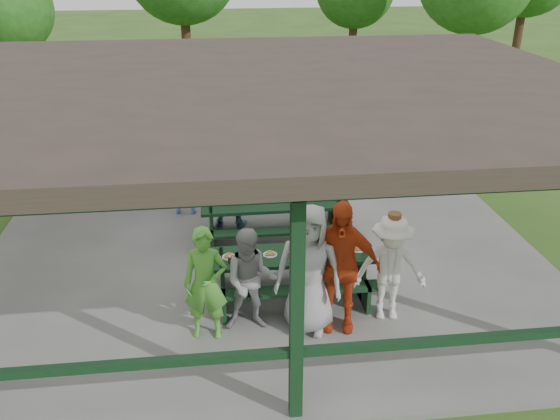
{
  "coord_description": "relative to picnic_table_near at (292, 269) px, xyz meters",
  "views": [
    {
      "loc": [
        -0.83,
        -9.23,
        5.27
      ],
      "look_at": [
        0.23,
        -0.3,
        1.2
      ],
      "focal_mm": 38.0,
      "sensor_mm": 36.0,
      "label": 1
    }
  ],
  "objects": [
    {
      "name": "concrete_slab",
      "position": [
        -0.31,
        1.2,
        -0.52
      ],
      "size": [
        10.0,
        8.0,
        0.1
      ],
      "primitive_type": "cube",
      "color": "#62625D",
      "rests_on": "ground"
    },
    {
      "name": "contestant_red",
      "position": [
        0.55,
        -0.9,
        0.53
      ],
      "size": [
        1.25,
        0.72,
        2.0
      ],
      "primitive_type": "imported",
      "rotation": [
        0.0,
        0.0,
        -0.21
      ],
      "color": "#B73614",
      "rests_on": "concrete_slab"
    },
    {
      "name": "tree_far_left",
      "position": [
        -7.8,
        13.98,
        2.59
      ],
      "size": [
        3.0,
        3.0,
        4.68
      ],
      "color": "#362215",
      "rests_on": "ground"
    },
    {
      "name": "farm_trailer",
      "position": [
        -2.77,
        9.87,
        0.17
      ],
      "size": [
        4.29,
        2.07,
        1.5
      ],
      "rotation": [
        0.0,
        0.0,
        -0.07
      ],
      "color": "navy",
      "rests_on": "ground"
    },
    {
      "name": "table_setting",
      "position": [
        -0.1,
        0.02,
        0.31
      ],
      "size": [
        2.32,
        0.45,
        0.1
      ],
      "color": "white",
      "rests_on": "picnic_table_near"
    },
    {
      "name": "contestant_white_fedora",
      "position": [
        1.35,
        -0.76,
        0.36
      ],
      "size": [
        1.15,
        0.75,
        1.72
      ],
      "rotation": [
        0.0,
        0.0,
        -0.13
      ],
      "color": "silver",
      "rests_on": "concrete_slab"
    },
    {
      "name": "contestant_grey_left",
      "position": [
        -0.69,
        -0.78,
        0.32
      ],
      "size": [
        0.8,
        0.63,
        1.58
      ],
      "primitive_type": "imported",
      "rotation": [
        0.0,
        0.0,
        -0.05
      ],
      "color": "gray",
      "rests_on": "concrete_slab"
    },
    {
      "name": "spectator_blue",
      "position": [
        -1.78,
        3.4,
        0.39
      ],
      "size": [
        0.64,
        0.43,
        1.72
      ],
      "primitive_type": "imported",
      "rotation": [
        0.0,
        0.0,
        3.11
      ],
      "color": "#4559B5",
      "rests_on": "concrete_slab"
    },
    {
      "name": "spectator_lblue",
      "position": [
        -0.86,
        2.72,
        0.4
      ],
      "size": [
        1.69,
        0.89,
        1.74
      ],
      "primitive_type": "imported",
      "rotation": [
        0.0,
        0.0,
        2.9
      ],
      "color": "#83ADCB",
      "rests_on": "concrete_slab"
    },
    {
      "name": "spectator_grey",
      "position": [
        0.95,
        2.96,
        0.37
      ],
      "size": [
        0.94,
        0.8,
        1.69
      ],
      "primitive_type": "imported",
      "rotation": [
        0.0,
        0.0,
        3.36
      ],
      "color": "gray",
      "rests_on": "concrete_slab"
    },
    {
      "name": "ground",
      "position": [
        -0.31,
        1.2,
        -0.57
      ],
      "size": [
        90.0,
        90.0,
        0.0
      ],
      "primitive_type": "plane",
      "color": "#304F18",
      "rests_on": "ground"
    },
    {
      "name": "picnic_table_far",
      "position": [
        -0.04,
        2.0,
        0.01
      ],
      "size": [
        2.74,
        1.39,
        0.75
      ],
      "color": "black",
      "rests_on": "concrete_slab"
    },
    {
      "name": "pavilion_structure",
      "position": [
        -0.31,
        1.2,
        2.6
      ],
      "size": [
        10.6,
        8.6,
        3.24
      ],
      "color": "black",
      "rests_on": "concrete_slab"
    },
    {
      "name": "pickup_truck",
      "position": [
        1.01,
        10.69,
        0.16
      ],
      "size": [
        5.69,
        3.52,
        1.47
      ],
      "primitive_type": "imported",
      "rotation": [
        0.0,
        0.0,
        1.79
      ],
      "color": "silver",
      "rests_on": "ground"
    },
    {
      "name": "picnic_table_near",
      "position": [
        0.0,
        0.0,
        0.0
      ],
      "size": [
        2.54,
        1.39,
        0.75
      ],
      "color": "black",
      "rests_on": "concrete_slab"
    },
    {
      "name": "contestant_grey_mid",
      "position": [
        0.12,
        -0.91,
        0.51
      ],
      "size": [
        1.11,
        0.9,
        1.96
      ],
      "primitive_type": "imported",
      "rotation": [
        0.0,
        0.0,
        -0.33
      ],
      "color": "#949597",
      "rests_on": "concrete_slab"
    },
    {
      "name": "contestant_green",
      "position": [
        -1.33,
        -0.9,
        0.37
      ],
      "size": [
        0.66,
        0.48,
        1.69
      ],
      "primitive_type": "imported",
      "rotation": [
        0.0,
        0.0,
        -0.12
      ],
      "color": "#4B9931",
      "rests_on": "concrete_slab"
    }
  ]
}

